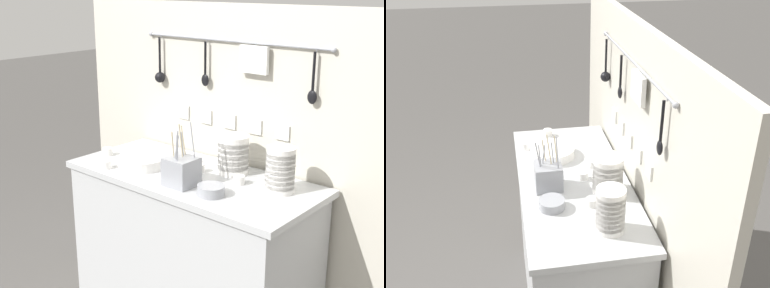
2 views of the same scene
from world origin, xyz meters
TOP-DOWN VIEW (x-y plane):
  - counter at (0.00, 0.00)m, footprint 1.20×0.53m
  - back_wall at (-0.00, 0.30)m, footprint 2.00×0.09m
  - bowl_stack_back_corner at (0.12, 0.14)m, footprint 0.14×0.14m
  - bowl_stack_nested_right at (0.41, 0.08)m, footprint 0.12×0.12m
  - plate_stack at (-0.26, -0.07)m, footprint 0.23×0.23m
  - steel_mixing_bowl at (0.22, -0.13)m, footprint 0.12×0.12m
  - cutlery_caddy at (0.05, -0.13)m, footprint 0.13×0.13m
  - cup_back_right at (0.23, 0.04)m, footprint 0.05×0.05m
  - cup_edge_far at (-0.52, -0.07)m, footprint 0.05×0.05m
  - cup_edge_near at (-0.11, 0.12)m, footprint 0.05×0.05m
  - cup_back_left at (-0.37, -0.20)m, footprint 0.05×0.05m
  - cup_mid_row at (-0.00, 0.05)m, footprint 0.05×0.05m

SIDE VIEW (x-z plane):
  - counter at x=0.00m, z-range 0.00..0.91m
  - back_wall at x=0.00m, z-range 0.00..1.67m
  - cup_back_right at x=0.23m, z-range 0.91..0.95m
  - cup_edge_far at x=-0.52m, z-range 0.91..0.95m
  - cup_edge_near at x=-0.11m, z-range 0.91..0.95m
  - cup_back_left at x=-0.37m, z-range 0.91..0.95m
  - cup_mid_row at x=0.00m, z-range 0.91..0.95m
  - steel_mixing_bowl at x=0.22m, z-range 0.91..0.95m
  - plate_stack at x=-0.26m, z-range 0.91..0.96m
  - cutlery_caddy at x=0.05m, z-range 0.84..1.11m
  - bowl_stack_back_corner at x=0.12m, z-range 0.91..1.09m
  - bowl_stack_nested_right at x=0.41m, z-range 0.91..1.11m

